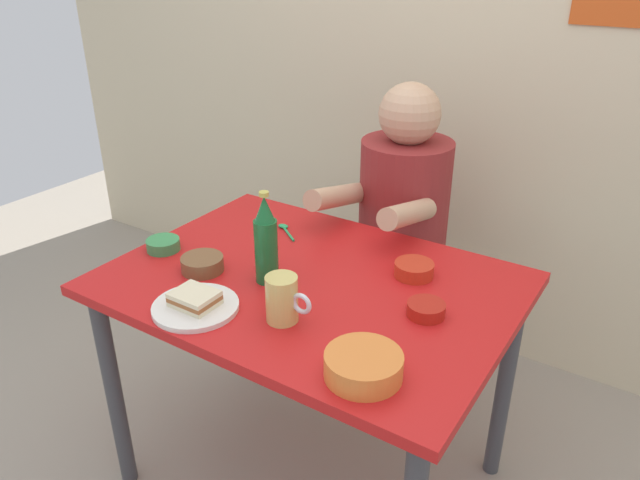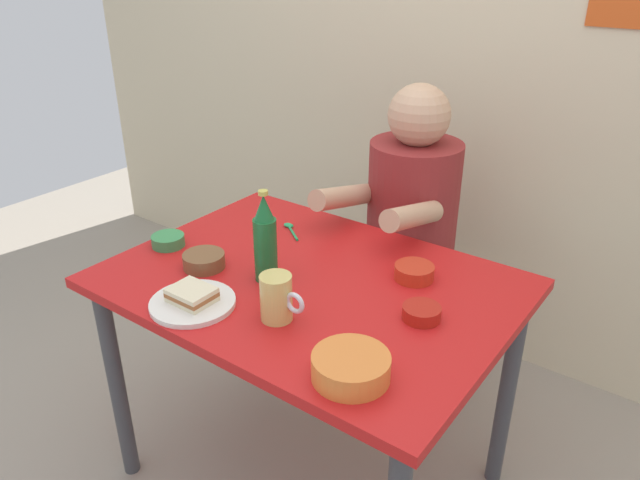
{
  "view_description": "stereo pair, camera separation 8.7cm",
  "coord_description": "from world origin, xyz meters",
  "views": [
    {
      "loc": [
        0.81,
        -1.2,
        1.57
      ],
      "look_at": [
        0.0,
        0.05,
        0.84
      ],
      "focal_mm": 33.85,
      "sensor_mm": 36.0,
      "label": 1
    },
    {
      "loc": [
        0.88,
        -1.15,
        1.57
      ],
      "look_at": [
        0.0,
        0.05,
        0.84
      ],
      "focal_mm": 33.85,
      "sensor_mm": 36.0,
      "label": 2
    }
  ],
  "objects": [
    {
      "name": "dip_bowl_green",
      "position": [
        -0.47,
        -0.09,
        0.76
      ],
      "size": [
        0.1,
        0.1,
        0.03
      ],
      "color": "#388C4C",
      "rests_on": "dining_table"
    },
    {
      "name": "plate_orange",
      "position": [
        -0.16,
        -0.29,
        0.75
      ],
      "size": [
        0.22,
        0.22,
        0.01
      ],
      "primitive_type": "cylinder",
      "color": "silver",
      "rests_on": "dining_table"
    },
    {
      "name": "beer_mug",
      "position": [
        0.06,
        -0.2,
        0.8
      ],
      "size": [
        0.13,
        0.08,
        0.12
      ],
      "color": "#D1BC66",
      "rests_on": "dining_table"
    },
    {
      "name": "soup_bowl_orange",
      "position": [
        0.33,
        -0.28,
        0.77
      ],
      "size": [
        0.17,
        0.17,
        0.05
      ],
      "color": "orange",
      "rests_on": "dining_table"
    },
    {
      "name": "sandwich",
      "position": [
        -0.16,
        -0.29,
        0.77
      ],
      "size": [
        0.11,
        0.09,
        0.04
      ],
      "color": "beige",
      "rests_on": "plate_orange"
    },
    {
      "name": "sambal_bowl_red",
      "position": [
        0.34,
        0.01,
        0.76
      ],
      "size": [
        0.1,
        0.1,
        0.03
      ],
      "color": "#B21E14",
      "rests_on": "dining_table"
    },
    {
      "name": "dining_table",
      "position": [
        0.0,
        0.0,
        0.65
      ],
      "size": [
        1.1,
        0.8,
        0.74
      ],
      "color": "red",
      "rests_on": "ground"
    },
    {
      "name": "ground_plane",
      "position": [
        0.0,
        0.0,
        0.0
      ],
      "size": [
        6.0,
        6.0,
        0.0
      ],
      "primitive_type": "plane",
      "color": "gray"
    },
    {
      "name": "sauce_bowl_chili",
      "position": [
        0.23,
        0.17,
        0.76
      ],
      "size": [
        0.11,
        0.11,
        0.04
      ],
      "color": "red",
      "rests_on": "dining_table"
    },
    {
      "name": "stool",
      "position": [
        -0.02,
        0.63,
        0.35
      ],
      "size": [
        0.34,
        0.34,
        0.45
      ],
      "color": "#4C4C51",
      "rests_on": "ground"
    },
    {
      "name": "wall_back",
      "position": [
        0.0,
        1.05,
        1.3
      ],
      "size": [
        4.4,
        0.09,
        2.6
      ],
      "color": "beige",
      "rests_on": "ground"
    },
    {
      "name": "condiment_bowl_brown",
      "position": [
        -0.28,
        -0.12,
        0.76
      ],
      "size": [
        0.12,
        0.12,
        0.04
      ],
      "color": "brown",
      "rests_on": "dining_table"
    },
    {
      "name": "beer_bottle",
      "position": [
        -0.09,
        -0.07,
        0.86
      ],
      "size": [
        0.06,
        0.06,
        0.26
      ],
      "color": "#19602D",
      "rests_on": "dining_table"
    },
    {
      "name": "person_seated",
      "position": [
        -0.02,
        0.62,
        0.77
      ],
      "size": [
        0.33,
        0.56,
        0.72
      ],
      "color": "maroon",
      "rests_on": "stool"
    },
    {
      "name": "spoon",
      "position": [
        -0.24,
        0.22,
        0.75
      ],
      "size": [
        0.11,
        0.08,
        0.01
      ],
      "color": "#26A559",
      "rests_on": "dining_table"
    }
  ]
}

